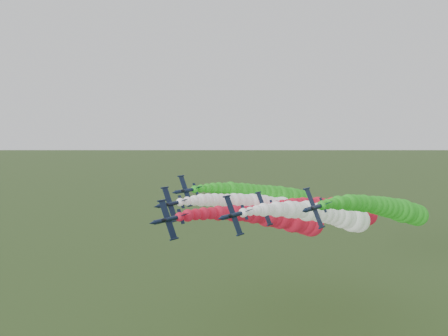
{
  "coord_description": "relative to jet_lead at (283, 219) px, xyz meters",
  "views": [
    {
      "loc": [
        70.1,
        -77.62,
        55.49
      ],
      "look_at": [
        6.3,
        -0.86,
        45.82
      ],
      "focal_mm": 35.0,
      "sensor_mm": 36.0,
      "label": 1
    }
  ],
  "objects": [
    {
      "name": "jet_inner_left",
      "position": [
        -9.41,
        8.75,
        1.01
      ],
      "size": [
        11.84,
        58.82,
        16.32
      ],
      "rotation": [
        0.0,
        1.13,
        0.0
      ],
      "color": "#111C34",
      "rests_on": "ground"
    },
    {
      "name": "jet_outer_left",
      "position": [
        -14.92,
        20.91,
        2.15
      ],
      "size": [
        12.01,
        59.0,
        16.5
      ],
      "rotation": [
        0.0,
        1.13,
        0.0
      ],
      "color": "#111C34",
      "rests_on": "ground"
    },
    {
      "name": "jet_inner_right",
      "position": [
        10.25,
        8.28,
        1.01
      ],
      "size": [
        11.72,
        58.71,
        16.21
      ],
      "rotation": [
        0.0,
        1.13,
        0.0
      ],
      "color": "#111C34",
      "rests_on": "ground"
    },
    {
      "name": "jet_outer_right",
      "position": [
        23.46,
        16.47,
        3.14
      ],
      "size": [
        11.35,
        58.33,
        15.83
      ],
      "rotation": [
        0.0,
        1.13,
        0.0
      ],
      "color": "#111C34",
      "rests_on": "ground"
    },
    {
      "name": "jet_lead",
      "position": [
        0.0,
        0.0,
        0.0
      ],
      "size": [
        12.0,
        58.98,
        16.48
      ],
      "rotation": [
        0.0,
        1.13,
        0.0
      ],
      "color": "#111C34",
      "rests_on": "ground"
    },
    {
      "name": "jet_trail",
      "position": [
        5.6,
        26.71,
        -0.87
      ],
      "size": [
        11.91,
        58.89,
        16.39
      ],
      "rotation": [
        0.0,
        1.13,
        0.0
      ],
      "color": "#111C34",
      "rests_on": "ground"
    }
  ]
}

